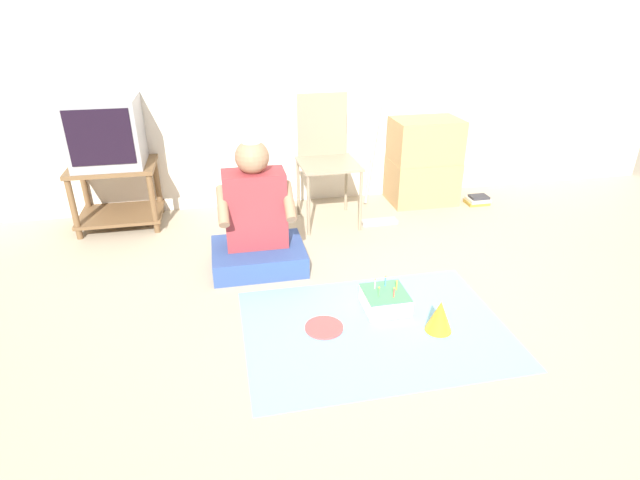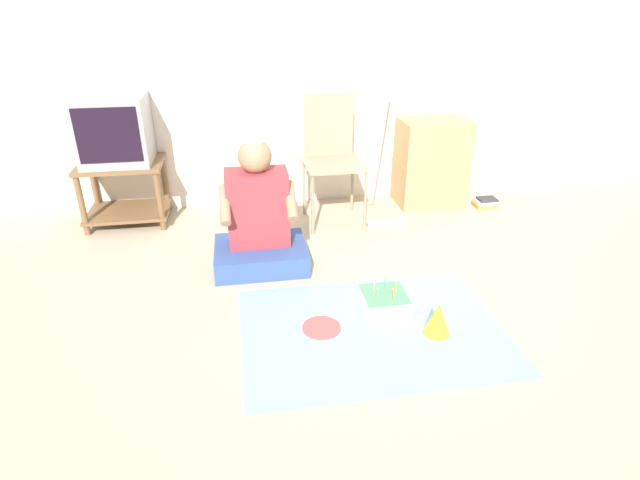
# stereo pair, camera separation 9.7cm
# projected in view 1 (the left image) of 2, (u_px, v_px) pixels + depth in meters

# --- Properties ---
(ground_plane) EXTENTS (16.00, 16.00, 0.00)m
(ground_plane) POSITION_uv_depth(u_px,v_px,m) (385.00, 334.00, 2.60)
(ground_plane) COLOR tan
(wall_back) EXTENTS (6.40, 0.06, 2.55)m
(wall_back) POSITION_uv_depth(u_px,v_px,m) (311.00, 41.00, 3.78)
(wall_back) COLOR silver
(wall_back) RESTS_ON ground_plane
(tv_stand) EXTENTS (0.61, 0.45, 0.48)m
(tv_stand) POSITION_uv_depth(u_px,v_px,m) (117.00, 190.00, 3.72)
(tv_stand) COLOR brown
(tv_stand) RESTS_ON ground_plane
(tv) EXTENTS (0.48, 0.44, 0.48)m
(tv) POSITION_uv_depth(u_px,v_px,m) (106.00, 132.00, 3.53)
(tv) COLOR #99999E
(tv) RESTS_ON tv_stand
(folding_chair) EXTENTS (0.44, 0.45, 0.94)m
(folding_chair) POSITION_uv_depth(u_px,v_px,m) (326.00, 151.00, 3.73)
(folding_chair) COLOR gray
(folding_chair) RESTS_ON ground_plane
(cardboard_box_stack) EXTENTS (0.55, 0.39, 0.70)m
(cardboard_box_stack) POSITION_uv_depth(u_px,v_px,m) (424.00, 162.00, 4.14)
(cardboard_box_stack) COLOR tan
(cardboard_box_stack) RESTS_ON ground_plane
(dust_mop) EXTENTS (0.28, 0.43, 1.28)m
(dust_mop) POSITION_uv_depth(u_px,v_px,m) (377.00, 172.00, 3.78)
(dust_mop) COLOR #B2ADA3
(dust_mop) RESTS_ON ground_plane
(book_pile) EXTENTS (0.19, 0.14, 0.07)m
(book_pile) POSITION_uv_depth(u_px,v_px,m) (478.00, 200.00, 4.21)
(book_pile) COLOR #A88933
(book_pile) RESTS_ON ground_plane
(person_seated) EXTENTS (0.59, 0.46, 0.90)m
(person_seated) POSITION_uv_depth(u_px,v_px,m) (256.00, 223.00, 3.15)
(person_seated) COLOR #334C8C
(person_seated) RESTS_ON ground_plane
(party_cloth) EXTENTS (1.37, 0.99, 0.01)m
(party_cloth) POSITION_uv_depth(u_px,v_px,m) (375.00, 328.00, 2.64)
(party_cloth) COLOR #7FC6E0
(party_cloth) RESTS_ON ground_plane
(birthday_cake) EXTENTS (0.24, 0.24, 0.17)m
(birthday_cake) POSITION_uv_depth(u_px,v_px,m) (385.00, 300.00, 2.78)
(birthday_cake) COLOR #F4E0C6
(birthday_cake) RESTS_ON party_cloth
(party_hat_blue) EXTENTS (0.14, 0.14, 0.18)m
(party_hat_blue) POSITION_uv_depth(u_px,v_px,m) (440.00, 316.00, 2.58)
(party_hat_blue) COLOR gold
(party_hat_blue) RESTS_ON party_cloth
(paper_plate) EXTENTS (0.20, 0.20, 0.01)m
(paper_plate) POSITION_uv_depth(u_px,v_px,m) (324.00, 327.00, 2.63)
(paper_plate) COLOR #D84C4C
(paper_plate) RESTS_ON party_cloth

